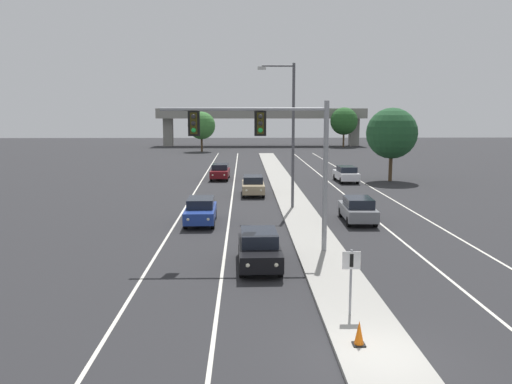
{
  "coord_description": "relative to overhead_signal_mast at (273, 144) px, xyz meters",
  "views": [
    {
      "loc": [
        -3.78,
        -13.58,
        6.79
      ],
      "look_at": [
        -3.2,
        10.01,
        3.2
      ],
      "focal_mm": 36.65,
      "sensor_mm": 36.0,
      "label": 1
    }
  ],
  "objects": [
    {
      "name": "ground_plane",
      "position": [
        2.35,
        -11.11,
        -5.34
      ],
      "size": [
        260.0,
        260.0,
        0.0
      ],
      "primitive_type": "plane",
      "color": "#28282B"
    },
    {
      "name": "car_oncoming_black",
      "position": [
        -0.73,
        -2.15,
        -4.52
      ],
      "size": [
        1.9,
        4.5,
        1.58
      ],
      "color": "black",
      "rests_on": "ground"
    },
    {
      "name": "median_island",
      "position": [
        2.35,
        6.89,
        -5.26
      ],
      "size": [
        2.4,
        110.0,
        0.15
      ],
      "primitive_type": "cube",
      "color": "#9E9B93",
      "rests_on": "ground"
    },
    {
      "name": "car_oncoming_tan",
      "position": [
        -0.62,
        18.33,
        -4.52
      ],
      "size": [
        1.84,
        4.48,
        1.58
      ],
      "color": "tan",
      "rests_on": "ground"
    },
    {
      "name": "car_receding_grey",
      "position": [
        5.73,
        7.25,
        -4.52
      ],
      "size": [
        1.93,
        4.51,
        1.58
      ],
      "color": "slate",
      "rests_on": "ground"
    },
    {
      "name": "street_lamp_median",
      "position": [
        1.83,
        11.73,
        0.46
      ],
      "size": [
        2.58,
        0.28,
        10.0
      ],
      "color": "#4C4C51",
      "rests_on": "median_island"
    },
    {
      "name": "lane_stripe_receding_center",
      "position": [
        7.05,
        13.89,
        -5.33
      ],
      "size": [
        0.14,
        100.0,
        0.01
      ],
      "primitive_type": "cube",
      "color": "silver",
      "rests_on": "ground"
    },
    {
      "name": "edge_stripe_left",
      "position": [
        -5.65,
        13.89,
        -5.33
      ],
      "size": [
        0.14,
        100.0,
        0.01
      ],
      "primitive_type": "cube",
      "color": "silver",
      "rests_on": "ground"
    },
    {
      "name": "overhead_signal_mast",
      "position": [
        0.0,
        0.0,
        0.0
      ],
      "size": [
        7.92,
        0.44,
        7.2
      ],
      "color": "gray",
      "rests_on": "median_island"
    },
    {
      "name": "overpass_bridge",
      "position": [
        2.35,
        83.55,
        0.44
      ],
      "size": [
        42.4,
        6.4,
        7.65
      ],
      "color": "gray",
      "rests_on": "ground"
    },
    {
      "name": "car_oncoming_blue",
      "position": [
        -4.06,
        7.05,
        -4.52
      ],
      "size": [
        1.87,
        4.49,
        1.58
      ],
      "color": "navy",
      "rests_on": "ground"
    },
    {
      "name": "car_oncoming_darkred",
      "position": [
        -3.81,
        28.67,
        -4.52
      ],
      "size": [
        1.92,
        4.51,
        1.58
      ],
      "color": "#5B0F14",
      "rests_on": "ground"
    },
    {
      "name": "tree_far_right_a",
      "position": [
        18.61,
        79.38,
        -0.2
      ],
      "size": [
        5.43,
        5.43,
        7.86
      ],
      "color": "#4C3823",
      "rests_on": "ground"
    },
    {
      "name": "median_sign_post",
      "position": [
        2.11,
        -8.19,
        -3.75
      ],
      "size": [
        0.6,
        0.1,
        2.2
      ],
      "color": "gray",
      "rests_on": "median_island"
    },
    {
      "name": "car_receding_white",
      "position": [
        8.75,
        26.33,
        -4.52
      ],
      "size": [
        1.92,
        4.51,
        1.58
      ],
      "color": "silver",
      "rests_on": "ground"
    },
    {
      "name": "traffic_cone_median_nose",
      "position": [
        1.89,
        -10.54,
        -4.83
      ],
      "size": [
        0.36,
        0.36,
        0.74
      ],
      "color": "black",
      "rests_on": "median_island"
    },
    {
      "name": "lane_stripe_oncoming_center",
      "position": [
        -2.35,
        13.89,
        -5.33
      ],
      "size": [
        0.14,
        100.0,
        0.01
      ],
      "primitive_type": "cube",
      "color": "silver",
      "rests_on": "ground"
    },
    {
      "name": "tree_far_left_c",
      "position": [
        -8.74,
        67.77,
        -0.77
      ],
      "size": [
        4.84,
        4.84,
        7.0
      ],
      "color": "#4C3823",
      "rests_on": "ground"
    },
    {
      "name": "edge_stripe_right",
      "position": [
        10.35,
        13.89,
        -5.33
      ],
      "size": [
        0.14,
        100.0,
        0.01
      ],
      "primitive_type": "cube",
      "color": "silver",
      "rests_on": "ground"
    },
    {
      "name": "tree_far_right_b",
      "position": [
        13.32,
        27.0,
        -0.57
      ],
      "size": [
        5.04,
        5.04,
        7.3
      ],
      "color": "#4C3823",
      "rests_on": "ground"
    }
  ]
}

